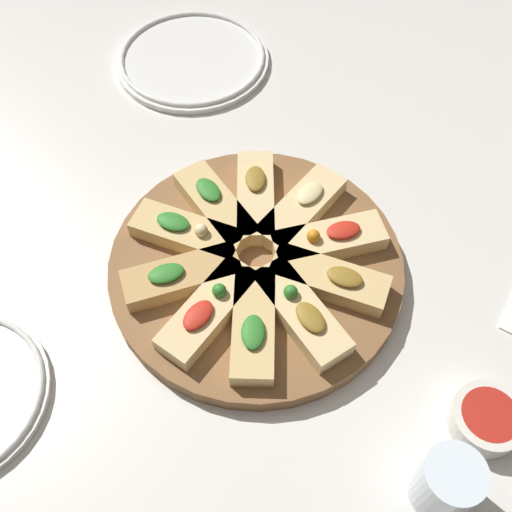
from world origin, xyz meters
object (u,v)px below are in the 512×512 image
object	(u,v)px
water_glass	(446,483)
dipping_bowl	(487,419)
serving_board	(256,266)
plate_right	(192,58)

from	to	relation	value
water_glass	dipping_bowl	world-z (taller)	water_glass
serving_board	dipping_bowl	size ratio (longest dim) A/B	4.67
water_glass	plate_right	bearing A→B (deg)	33.23
serving_board	water_glass	bearing A→B (deg)	-135.23
serving_board	water_glass	world-z (taller)	water_glass
water_glass	dipping_bowl	size ratio (longest dim) A/B	0.98
plate_right	water_glass	distance (m)	0.76
dipping_bowl	plate_right	bearing A→B (deg)	40.17
plate_right	dipping_bowl	world-z (taller)	dipping_bowl
serving_board	plate_right	world-z (taller)	serving_board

